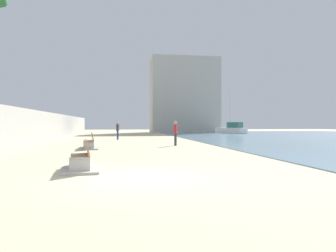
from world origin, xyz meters
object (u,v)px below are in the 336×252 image
at_px(bench_far, 89,145).
at_px(person_standing, 118,129).
at_px(bench_near, 81,163).
at_px(boat_mid_bay, 232,129).
at_px(person_walking, 175,131).

relative_size(bench_far, person_standing, 1.27).
height_order(bench_far, person_standing, person_standing).
xyz_separation_m(bench_near, boat_mid_bay, (18.60, 36.36, 0.48)).
bearing_deg(person_walking, person_standing, 114.46).
height_order(bench_far, person_walking, person_walking).
bearing_deg(bench_far, person_walking, 18.84).
bearing_deg(person_walking, bench_far, -161.16).
xyz_separation_m(bench_far, person_walking, (5.62, 1.92, 0.75)).
bearing_deg(bench_near, boat_mid_bay, 62.91).
relative_size(bench_near, bench_far, 1.01).
bearing_deg(person_standing, bench_near, -92.79).
bearing_deg(boat_mid_bay, bench_near, -117.09).
bearing_deg(bench_near, person_walking, 65.07).
bearing_deg(bench_near, bench_far, 94.04).
bearing_deg(bench_near, person_standing, 87.21).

